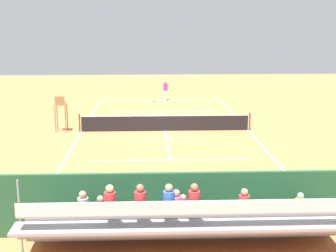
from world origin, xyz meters
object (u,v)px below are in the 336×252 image
object	(u,v)px
tennis_ball_near	(174,107)
bleacher_stand	(183,223)
umpire_chair	(61,110)
courtside_bench	(275,206)
tennis_racket	(157,101)
tennis_player	(165,88)
equipment_bag	(229,219)
tennis_net	(165,123)

from	to	relation	value
tennis_ball_near	bleacher_stand	bearing A→B (deg)	87.42
bleacher_stand	umpire_chair	size ratio (longest dim) A/B	4.23
courtside_bench	tennis_racket	size ratio (longest dim) A/B	3.19
umpire_chair	tennis_racket	size ratio (longest dim) A/B	3.79
bleacher_stand	tennis_player	world-z (taller)	bleacher_stand
bleacher_stand	umpire_chair	xyz separation A→B (m)	(6.14, -15.54, 0.33)
tennis_player	courtside_bench	bearing A→B (deg)	96.33
courtside_bench	tennis_player	size ratio (longest dim) A/B	0.93
umpire_chair	courtside_bench	world-z (taller)	umpire_chair
equipment_bag	tennis_net	bearing A→B (deg)	-83.24
bleacher_stand	courtside_bench	bearing A→B (deg)	-146.41
umpire_chair	tennis_racket	distance (m)	12.08
courtside_bench	equipment_bag	size ratio (longest dim) A/B	2.00
tennis_player	tennis_racket	xyz separation A→B (m)	(0.67, 0.43, -1.00)
equipment_bag	tennis_player	size ratio (longest dim) A/B	0.47
equipment_bag	tennis_racket	world-z (taller)	equipment_bag
equipment_bag	tennis_racket	bearing A→B (deg)	-85.59
bleacher_stand	equipment_bag	bearing A→B (deg)	-129.87
tennis_racket	equipment_bag	bearing A→B (deg)	94.41
courtside_bench	tennis_player	distance (m)	24.45
tennis_racket	tennis_player	bearing A→B (deg)	-147.56
tennis_ball_near	tennis_net	bearing A→B (deg)	82.77
equipment_bag	tennis_ball_near	size ratio (longest dim) A/B	13.64
tennis_player	tennis_ball_near	xyz separation A→B (m)	(-0.56, 3.33, -0.98)
bleacher_stand	tennis_ball_near	distance (m)	23.11
tennis_net	umpire_chair	distance (m)	6.25
tennis_ball_near	tennis_player	bearing A→B (deg)	-80.44
equipment_bag	tennis_racket	xyz separation A→B (m)	(1.85, -23.99, -0.16)
umpire_chair	courtside_bench	bearing A→B (deg)	124.73
umpire_chair	tennis_player	bearing A→B (deg)	-121.33
courtside_bench	tennis_player	xyz separation A→B (m)	(2.70, -24.29, 0.46)
umpire_chair	tennis_racket	world-z (taller)	umpire_chair
bleacher_stand	tennis_player	xyz separation A→B (m)	(-0.48, -26.40, 0.04)
bleacher_stand	equipment_bag	size ratio (longest dim) A/B	10.07
umpire_chair	tennis_ball_near	xyz separation A→B (m)	(-7.18, -7.53, -1.28)
equipment_bag	tennis_ball_near	distance (m)	21.10
tennis_player	tennis_net	bearing A→B (deg)	87.85
courtside_bench	equipment_bag	world-z (taller)	courtside_bench
courtside_bench	equipment_bag	xyz separation A→B (m)	(1.52, 0.13, -0.38)
umpire_chair	equipment_bag	xyz separation A→B (m)	(-7.79, 13.56, -1.13)
umpire_chair	tennis_ball_near	distance (m)	10.48
tennis_net	courtside_bench	xyz separation A→B (m)	(-3.11, 13.27, 0.06)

